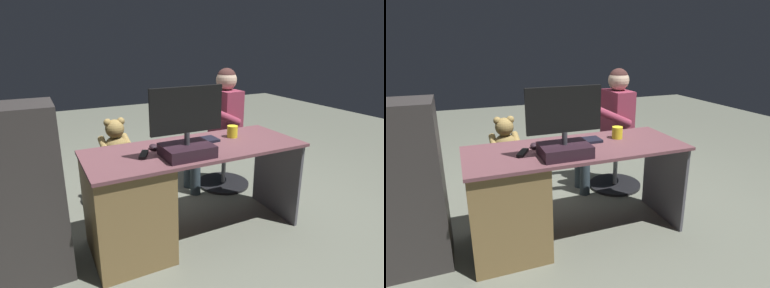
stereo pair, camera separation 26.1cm
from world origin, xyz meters
TOP-DOWN VIEW (x-y plane):
  - ground_plane at (0.00, 0.00)m, footprint 10.00×10.00m
  - desk at (0.42, 0.34)m, footprint 1.58×0.62m
  - monitor at (0.14, 0.48)m, footprint 0.50×0.26m
  - keyboard at (-0.01, 0.25)m, footprint 0.42×0.14m
  - computer_mouse at (0.29, 0.26)m, footprint 0.06×0.10m
  - cup at (-0.37, 0.25)m, footprint 0.08×0.08m
  - tv_remote at (0.40, 0.35)m, footprint 0.11×0.15m
  - office_chair_teddy at (0.40, -0.40)m, footprint 0.50×0.50m
  - teddy_bear at (0.40, -0.41)m, footprint 0.27×0.27m
  - visitor_chair at (-0.67, -0.33)m, footprint 0.53×0.53m
  - person at (-0.60, -0.34)m, footprint 0.52×0.50m
  - equipment_rack at (1.13, 0.29)m, footprint 0.44×0.36m

SIDE VIEW (x-z plane):
  - ground_plane at x=0.00m, z-range 0.00..0.00m
  - visitor_chair at x=-0.67m, z-range 0.02..0.46m
  - office_chair_teddy at x=0.40m, z-range 0.03..0.46m
  - desk at x=0.42m, z-range 0.02..0.73m
  - equipment_rack at x=1.13m, z-range 0.00..1.11m
  - teddy_bear at x=0.40m, z-range 0.41..0.79m
  - person at x=-0.60m, z-range 0.10..1.30m
  - tv_remote at x=0.40m, z-range 0.71..0.73m
  - keyboard at x=-0.01m, z-range 0.71..0.73m
  - computer_mouse at x=0.29m, z-range 0.71..0.75m
  - cup at x=-0.37m, z-range 0.71..0.80m
  - monitor at x=0.14m, z-range 0.62..1.08m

